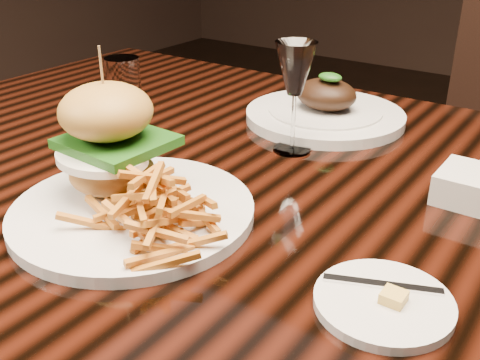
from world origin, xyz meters
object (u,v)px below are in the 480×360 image
Objects in this scene: burger_plate at (127,176)px; far_dish at (325,111)px; wine_glass at (295,73)px; dining_table at (307,230)px.

far_dish is (0.04, 0.44, -0.03)m from burger_plate.
wine_glass is (0.06, 0.29, 0.07)m from burger_plate.
wine_glass reaches higher than dining_table.
burger_plate reaches higher than dining_table.
burger_plate reaches higher than far_dish.
wine_glass is at bearing -82.19° from far_dish.
burger_plate is 1.75× the size of wine_glass.
burger_plate is (-0.14, -0.21, 0.13)m from dining_table.
wine_glass is at bearing 93.40° from burger_plate.
wine_glass is (-0.08, 0.08, 0.20)m from dining_table.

